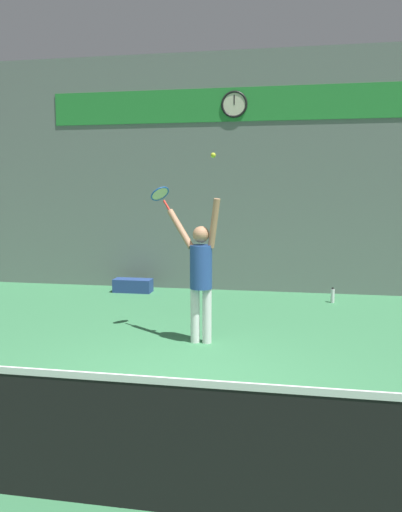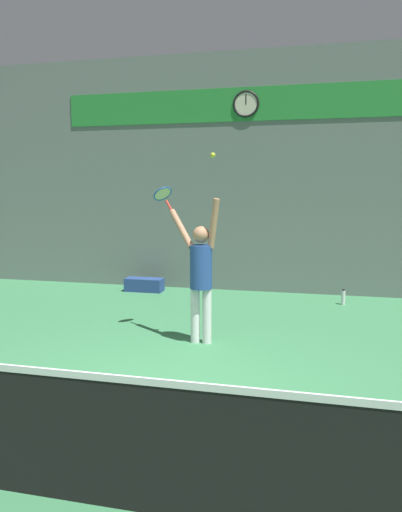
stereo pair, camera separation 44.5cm
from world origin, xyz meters
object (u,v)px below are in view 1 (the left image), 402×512
at_px(tennis_racket, 161,195).
at_px(equipment_bag, 133,285).
at_px(water_bottle, 333,296).
at_px(tennis_ball, 213,155).
at_px(tennis_player, 201,271).
at_px(scoreboard_clock, 234,104).

distance_m(tennis_racket, equipment_bag, 3.67).
distance_m(water_bottle, equipment_bag, 4.12).
xyz_separation_m(tennis_ball, equipment_bag, (-2.23, 3.29, -2.48)).
distance_m(tennis_player, tennis_racket, 1.33).
bearing_deg(equipment_bag, tennis_racket, -64.00).
bearing_deg(water_bottle, equipment_bag, 175.94).
bearing_deg(tennis_racket, tennis_ball, -29.95).
relative_size(tennis_player, tennis_racket, 5.29).
bearing_deg(scoreboard_clock, tennis_ball, -87.66).
relative_size(scoreboard_clock, tennis_racket, 1.41).
xyz_separation_m(tennis_ball, water_bottle, (1.88, 3.00, -2.49)).
bearing_deg(tennis_racket, water_bottle, 42.31).
distance_m(tennis_player, tennis_ball, 1.60).
bearing_deg(tennis_player, equipment_bag, 122.35).
height_order(tennis_player, water_bottle, tennis_player).
bearing_deg(tennis_player, tennis_ball, -19.13).
bearing_deg(water_bottle, tennis_player, -125.09).
bearing_deg(tennis_racket, tennis_player, -32.54).
bearing_deg(tennis_player, water_bottle, 54.91).
bearing_deg(equipment_bag, tennis_player, -57.65).
height_order(scoreboard_clock, water_bottle, scoreboard_clock).
distance_m(tennis_ball, water_bottle, 4.33).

